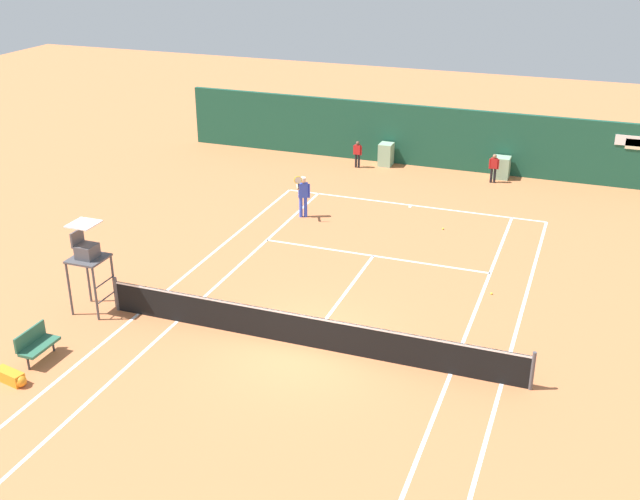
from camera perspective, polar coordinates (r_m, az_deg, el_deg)
The scene contains 11 objects.
ground_plane at distance 21.84m, azimuth -0.50°, elevation -6.33°, with size 80.00×80.00×0.01m.
tennis_net at distance 21.12m, azimuth -1.06°, elevation -5.87°, with size 12.10×0.10×1.07m.
sponsor_back_wall at distance 35.99m, azimuth 8.94°, elevation 8.05°, with size 25.00×1.02×2.80m.
umpire_chair at distance 23.35m, azimuth -16.73°, elevation -0.32°, with size 1.00×1.00×2.80m.
player_bench at distance 21.84m, azimuth -20.14°, elevation -6.42°, with size 0.54×1.16×0.88m.
equipment_bag at distance 21.23m, azimuth -21.68°, elevation -8.69°, with size 1.00×0.46×0.32m.
player_on_baseline at distance 29.74m, azimuth -1.26°, elevation 4.19°, with size 0.49×0.84×1.84m.
ball_kid_centre_post at distance 35.81m, azimuth 2.78°, elevation 7.17°, with size 0.42×0.17×1.25m.
ball_kid_left_post at distance 34.54m, azimuth 12.65°, elevation 6.02°, with size 0.43×0.19×1.29m.
tennis_ball_mid_court at distance 29.24m, azimuth 9.03°, elevation 1.56°, with size 0.07×0.07×0.07m, color #CCE033.
tennis_ball_near_service_line at distance 24.64m, azimuth 12.49°, elevation -3.14°, with size 0.07×0.07×0.07m, color #CCE033.
Camera 1 is at (6.73, -17.06, 10.98)m, focal length 43.55 mm.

